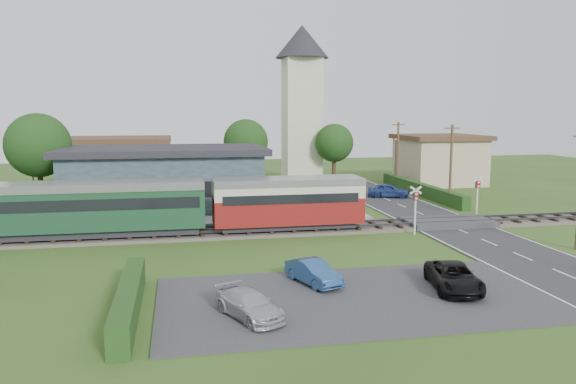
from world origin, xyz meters
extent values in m
plane|color=#2D4C19|center=(0.00, 0.00, 0.00)|extent=(120.00, 120.00, 0.00)
cube|color=#4C443D|center=(0.00, 2.00, 0.10)|extent=(76.00, 3.20, 0.20)
cube|color=#3F3F47|center=(0.00, 1.28, 0.42)|extent=(76.00, 0.08, 0.15)
cube|color=#3F3F47|center=(0.00, 2.72, 0.42)|extent=(76.00, 0.08, 0.15)
cube|color=#28282B|center=(10.00, 0.00, 0.03)|extent=(6.00, 70.00, 0.05)
cube|color=#333335|center=(-1.50, -12.00, 0.04)|extent=(17.00, 9.00, 0.08)
cube|color=#333335|center=(10.00, 2.00, 0.23)|extent=(6.20, 3.40, 0.45)
cube|color=gray|center=(-10.00, 5.20, 0.23)|extent=(30.00, 3.00, 0.45)
cube|color=beige|center=(-18.00, 5.20, 1.65)|extent=(2.00, 2.00, 2.40)
cube|color=#232328|center=(-18.00, 5.20, 2.93)|extent=(2.30, 2.30, 0.15)
cube|color=#263B42|center=(-10.00, 11.00, 2.40)|extent=(15.00, 8.00, 4.80)
cube|color=#232328|center=(-10.00, 11.00, 5.05)|extent=(16.00, 9.00, 0.50)
cube|color=#232328|center=(-10.00, 7.06, 1.10)|extent=(1.20, 0.12, 2.20)
cube|color=black|center=(-15.00, 7.06, 2.40)|extent=(1.00, 0.12, 1.20)
cube|color=black|center=(-13.00, 7.06, 2.40)|extent=(1.00, 0.12, 1.20)
cube|color=black|center=(-7.00, 7.06, 2.40)|extent=(1.00, 0.12, 1.20)
cube|color=black|center=(-5.00, 7.06, 2.40)|extent=(1.00, 0.12, 1.20)
cube|color=#232328|center=(-1.71, 2.00, 0.59)|extent=(9.00, 2.20, 0.50)
cube|color=maroon|center=(-1.71, 2.00, 1.59)|extent=(10.00, 2.80, 1.80)
cube|color=beige|center=(-1.71, 2.00, 2.84)|extent=(10.00, 2.82, 0.90)
cube|color=black|center=(-1.71, 2.00, 2.49)|extent=(9.00, 2.88, 0.60)
cube|color=#96989A|center=(-1.71, 2.00, 3.49)|extent=(10.00, 2.90, 0.45)
cube|color=#232328|center=(-15.31, 2.00, 0.59)|extent=(15.20, 2.20, 0.50)
cube|color=#163E25|center=(-15.31, 2.00, 2.09)|extent=(16.00, 2.80, 2.60)
cube|color=black|center=(-15.31, 2.00, 2.49)|extent=(15.40, 2.86, 0.70)
cube|color=#96989A|center=(-15.31, 2.00, 3.49)|extent=(16.00, 2.90, 0.50)
cube|color=beige|center=(5.00, 28.00, 7.00)|extent=(4.00, 4.00, 14.00)
cone|color=#232328|center=(5.00, 28.00, 15.80)|extent=(6.00, 6.00, 3.60)
cube|color=tan|center=(-15.00, 25.00, 2.50)|extent=(10.00, 8.00, 5.00)
cube|color=#472D1E|center=(-15.00, 25.00, 5.25)|extent=(10.80, 8.80, 0.50)
cube|color=tan|center=(20.00, 24.00, 2.50)|extent=(8.00, 8.00, 5.00)
cube|color=#472D1E|center=(20.00, 24.00, 5.25)|extent=(8.80, 8.80, 0.50)
cube|color=#193814|center=(-11.00, -12.00, 0.60)|extent=(0.80, 9.00, 1.20)
cube|color=#193814|center=(14.20, 16.00, 0.60)|extent=(0.80, 18.00, 1.20)
cube|color=#193814|center=(-10.00, 15.50, 0.65)|extent=(22.00, 0.80, 1.30)
cylinder|color=#332316|center=(-20.00, 14.00, 2.06)|extent=(0.44, 0.44, 4.12)
sphere|color=#143311|center=(-20.00, 14.00, 5.40)|extent=(5.20, 5.20, 5.20)
cylinder|color=#332316|center=(-2.00, 23.00, 1.93)|extent=(0.44, 0.44, 3.85)
sphere|color=#143311|center=(-2.00, 23.00, 5.04)|extent=(4.60, 4.60, 4.60)
cylinder|color=#332316|center=(8.00, 25.00, 1.79)|extent=(0.44, 0.44, 3.58)
sphere|color=#143311|center=(8.00, 25.00, 4.68)|extent=(4.20, 4.20, 4.20)
cylinder|color=#473321|center=(14.20, 10.00, 3.50)|extent=(0.22, 0.22, 7.00)
cube|color=#473321|center=(14.20, 10.00, 6.70)|extent=(1.40, 0.10, 0.10)
cylinder|color=#473321|center=(14.20, 22.00, 3.50)|extent=(0.22, 0.22, 7.00)
cube|color=#473321|center=(14.20, 22.00, 6.70)|extent=(1.40, 0.10, 0.10)
cylinder|color=silver|center=(6.40, -0.40, 1.50)|extent=(0.12, 0.12, 3.00)
cube|color=#232328|center=(6.40, -0.40, 2.60)|extent=(0.35, 0.18, 0.55)
sphere|color=#FF190C|center=(6.40, -0.52, 2.75)|extent=(0.14, 0.14, 0.14)
sphere|color=#FF190C|center=(6.40, -0.52, 2.45)|extent=(0.14, 0.14, 0.14)
cube|color=silver|center=(6.40, -0.40, 3.00)|extent=(0.84, 0.05, 0.55)
cube|color=silver|center=(6.40, -0.40, 3.00)|extent=(0.84, 0.05, 0.55)
cylinder|color=silver|center=(13.60, 4.40, 1.50)|extent=(0.12, 0.12, 3.00)
cube|color=#232328|center=(13.60, 4.40, 2.60)|extent=(0.35, 0.18, 0.55)
sphere|color=#FF190C|center=(13.60, 4.28, 2.75)|extent=(0.14, 0.14, 0.14)
sphere|color=#FF190C|center=(13.60, 4.28, 2.45)|extent=(0.14, 0.14, 0.14)
cube|color=silver|center=(13.60, 4.40, 3.00)|extent=(0.84, 0.05, 0.55)
cube|color=silver|center=(13.60, 4.40, 3.00)|extent=(0.84, 0.05, 0.55)
cylinder|color=#3F3F47|center=(-22.00, 20.00, 2.50)|extent=(0.14, 0.14, 5.00)
sphere|color=orange|center=(-22.00, 20.00, 5.00)|extent=(0.30, 0.30, 0.30)
cylinder|color=#3F3F47|center=(16.00, 27.00, 2.50)|extent=(0.14, 0.14, 5.00)
sphere|color=orange|center=(16.00, 27.00, 5.00)|extent=(0.30, 0.30, 0.30)
imported|color=navy|center=(10.60, 15.16, 0.72)|extent=(4.21, 2.80, 1.33)
imported|color=navy|center=(-2.78, -9.70, 0.64)|extent=(2.29, 3.60, 1.12)
imported|color=#AFB0B7|center=(-6.30, -13.45, 0.61)|extent=(2.85, 3.91, 1.05)
imported|color=black|center=(3.29, -11.79, 0.67)|extent=(2.79, 4.55, 1.18)
imported|color=gray|center=(-3.74, 5.08, 1.21)|extent=(0.65, 0.55, 1.52)
imported|color=gray|center=(-14.86, 4.46, 1.42)|extent=(0.91, 1.07, 1.94)
camera|label=1|loc=(-8.89, -34.57, 8.15)|focal=35.00mm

